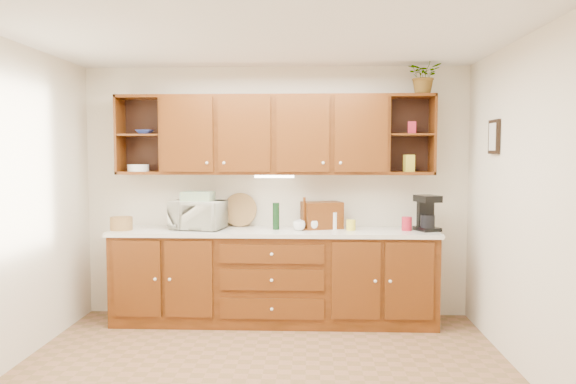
# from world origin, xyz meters

# --- Properties ---
(floor) EXTENTS (4.00, 4.00, 0.00)m
(floor) POSITION_xyz_m (0.00, 0.00, 0.00)
(floor) COLOR #8E6041
(floor) RESTS_ON ground
(ceiling) EXTENTS (4.00, 4.00, 0.00)m
(ceiling) POSITION_xyz_m (0.00, 0.00, 2.60)
(ceiling) COLOR white
(ceiling) RESTS_ON back_wall
(back_wall) EXTENTS (4.00, 0.00, 4.00)m
(back_wall) POSITION_xyz_m (0.00, 1.75, 1.30)
(back_wall) COLOR beige
(back_wall) RESTS_ON floor
(right_wall) EXTENTS (0.00, 3.50, 3.50)m
(right_wall) POSITION_xyz_m (2.00, 0.00, 1.30)
(right_wall) COLOR beige
(right_wall) RESTS_ON floor
(base_cabinets) EXTENTS (3.20, 0.60, 0.90)m
(base_cabinets) POSITION_xyz_m (0.00, 1.45, 0.45)
(base_cabinets) COLOR #3D1C06
(base_cabinets) RESTS_ON floor
(countertop) EXTENTS (3.24, 0.64, 0.04)m
(countertop) POSITION_xyz_m (0.00, 1.44, 0.92)
(countertop) COLOR silver
(countertop) RESTS_ON base_cabinets
(upper_cabinets) EXTENTS (3.20, 0.33, 0.80)m
(upper_cabinets) POSITION_xyz_m (0.01, 1.59, 1.89)
(upper_cabinets) COLOR #3D1C06
(upper_cabinets) RESTS_ON back_wall
(undercabinet_light) EXTENTS (0.40, 0.05, 0.02)m
(undercabinet_light) POSITION_xyz_m (0.00, 1.53, 1.47)
(undercabinet_light) COLOR white
(undercabinet_light) RESTS_ON upper_cabinets
(framed_picture) EXTENTS (0.03, 0.24, 0.30)m
(framed_picture) POSITION_xyz_m (1.98, 0.90, 1.85)
(framed_picture) COLOR black
(framed_picture) RESTS_ON right_wall
(wicker_basket) EXTENTS (0.29, 0.29, 0.13)m
(wicker_basket) POSITION_xyz_m (-1.52, 1.37, 1.01)
(wicker_basket) COLOR #9F7742
(wicker_basket) RESTS_ON countertop
(microwave) EXTENTS (0.58, 0.45, 0.29)m
(microwave) POSITION_xyz_m (-0.77, 1.46, 1.08)
(microwave) COLOR beige
(microwave) RESTS_ON countertop
(towel_stack) EXTENTS (0.32, 0.25, 0.09)m
(towel_stack) POSITION_xyz_m (-0.77, 1.46, 1.27)
(towel_stack) COLOR #BAC05A
(towel_stack) RESTS_ON microwave
(wine_bottle) EXTENTS (0.09, 0.09, 0.27)m
(wine_bottle) POSITION_xyz_m (0.02, 1.47, 1.08)
(wine_bottle) COLOR black
(wine_bottle) RESTS_ON countertop
(woven_tray) EXTENTS (0.36, 0.12, 0.35)m
(woven_tray) POSITION_xyz_m (-0.37, 1.69, 0.95)
(woven_tray) COLOR #9F7742
(woven_tray) RESTS_ON countertop
(bread_box) EXTENTS (0.44, 0.35, 0.27)m
(bread_box) POSITION_xyz_m (0.48, 1.57, 1.08)
(bread_box) COLOR #3D1C06
(bread_box) RESTS_ON countertop
(mug_tree) EXTENTS (0.27, 0.28, 0.33)m
(mug_tree) POSITION_xyz_m (0.30, 1.46, 0.99)
(mug_tree) COLOR #3D1C06
(mug_tree) RESTS_ON countertop
(canister_red) EXTENTS (0.13, 0.13, 0.14)m
(canister_red) POSITION_xyz_m (1.32, 1.44, 1.01)
(canister_red) COLOR #AA182C
(canister_red) RESTS_ON countertop
(canister_white) EXTENTS (0.09, 0.09, 0.17)m
(canister_white) POSITION_xyz_m (0.60, 1.52, 1.03)
(canister_white) COLOR white
(canister_white) RESTS_ON countertop
(canister_yellow) EXTENTS (0.12, 0.12, 0.10)m
(canister_yellow) POSITION_xyz_m (0.77, 1.44, 0.99)
(canister_yellow) COLOR yellow
(canister_yellow) RESTS_ON countertop
(coffee_maker) EXTENTS (0.26, 0.30, 0.35)m
(coffee_maker) POSITION_xyz_m (1.52, 1.45, 1.11)
(coffee_maker) COLOR black
(coffee_maker) RESTS_ON countertop
(bowl_stack) EXTENTS (0.18, 0.18, 0.04)m
(bowl_stack) POSITION_xyz_m (-1.33, 1.56, 1.92)
(bowl_stack) COLOR #2A3E9C
(bowl_stack) RESTS_ON upper_cabinets
(plate_stack) EXTENTS (0.26, 0.26, 0.07)m
(plate_stack) POSITION_xyz_m (-1.40, 1.56, 1.56)
(plate_stack) COLOR white
(plate_stack) RESTS_ON upper_cabinets
(pantry_box_yellow) EXTENTS (0.11, 0.10, 0.17)m
(pantry_box_yellow) POSITION_xyz_m (1.35, 1.56, 1.60)
(pantry_box_yellow) COLOR yellow
(pantry_box_yellow) RESTS_ON upper_cabinets
(pantry_box_red) EXTENTS (0.09, 0.08, 0.12)m
(pantry_box_red) POSITION_xyz_m (1.38, 1.56, 1.96)
(pantry_box_red) COLOR #AA182C
(pantry_box_red) RESTS_ON upper_cabinets
(potted_plant) EXTENTS (0.37, 0.34, 0.36)m
(potted_plant) POSITION_xyz_m (1.49, 1.53, 2.47)
(potted_plant) COLOR #999999
(potted_plant) RESTS_ON upper_cabinets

